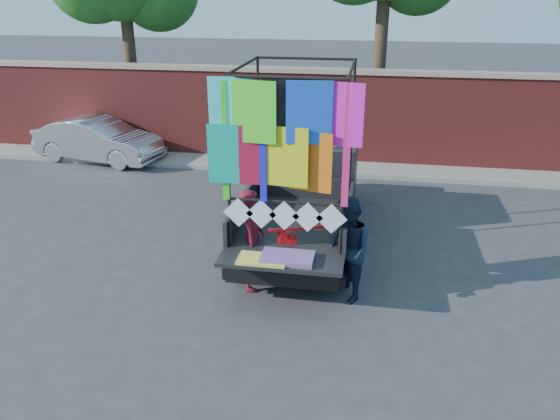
% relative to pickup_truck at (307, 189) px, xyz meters
% --- Properties ---
extents(ground, '(90.00, 90.00, 0.00)m').
position_rel_pickup_truck_xyz_m(ground, '(0.29, -2.30, -0.89)').
color(ground, '#38383A').
rests_on(ground, ground).
extents(brick_wall, '(30.00, 0.45, 2.61)m').
position_rel_pickup_truck_xyz_m(brick_wall, '(0.29, 4.70, 0.44)').
color(brick_wall, maroon).
rests_on(brick_wall, ground).
extents(curb, '(30.00, 1.20, 0.12)m').
position_rel_pickup_truck_xyz_m(curb, '(0.29, 4.00, -0.83)').
color(curb, gray).
rests_on(curb, ground).
extents(pickup_truck, '(2.22, 5.57, 3.51)m').
position_rel_pickup_truck_xyz_m(pickup_truck, '(0.00, 0.00, 0.00)').
color(pickup_truck, black).
rests_on(pickup_truck, ground).
extents(sedan, '(3.90, 1.97, 1.23)m').
position_rel_pickup_truck_xyz_m(sedan, '(-6.43, 3.74, -0.27)').
color(sedan, silver).
rests_on(sedan, ground).
extents(woman, '(0.46, 0.66, 1.72)m').
position_rel_pickup_truck_xyz_m(woman, '(-0.57, -2.47, -0.03)').
color(woman, maroon).
rests_on(woman, ground).
extents(man, '(0.96, 1.03, 1.70)m').
position_rel_pickup_truck_xyz_m(man, '(0.96, -2.56, -0.04)').
color(man, '#152236').
rests_on(man, ground).
extents(streamer_bundle, '(0.93, 0.38, 0.67)m').
position_rel_pickup_truck_xyz_m(streamer_bundle, '(0.09, -2.52, 0.06)').
color(streamer_bundle, red).
rests_on(streamer_bundle, ground).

